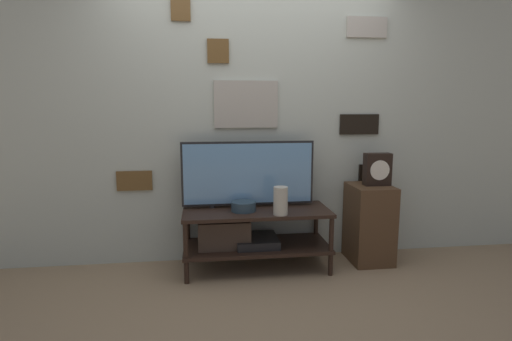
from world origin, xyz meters
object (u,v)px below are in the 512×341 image
Objects in this scene: television at (248,173)px; vase_tall_ceramic at (281,201)px; vase_wide_bowl at (243,206)px; mantel_clock at (377,169)px.

vase_tall_ceramic is (0.23, -0.30, -0.18)m from television.
mantel_clock reaches higher than vase_wide_bowl.
vase_tall_ceramic is 0.33m from vase_wide_bowl.
television reaches higher than vase_tall_ceramic.
vase_tall_ceramic is 1.12× the size of vase_wide_bowl.
vase_wide_bowl is 1.24m from mantel_clock.
television is 1.15m from mantel_clock.
vase_wide_bowl is (-0.06, -0.14, -0.26)m from television.
television is at bearing 68.30° from vase_wide_bowl.
mantel_clock is (1.21, 0.07, 0.28)m from vase_wide_bowl.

